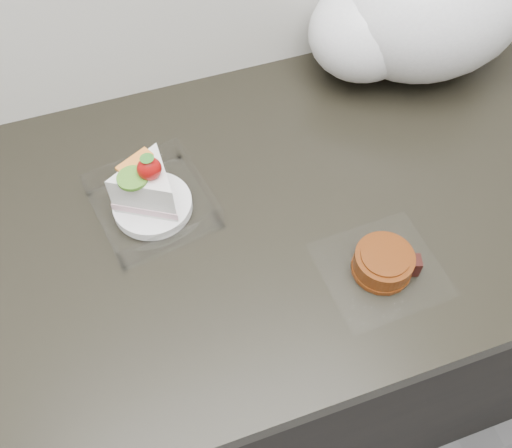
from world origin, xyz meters
TOP-DOWN VIEW (x-y plane):
  - counter at (0.00, 1.69)m, footprint 2.04×0.64m
  - cake_tray at (-0.07, 1.74)m, footprint 0.19×0.19m
  - mooncake_wrap at (0.21, 1.52)m, footprint 0.17×0.16m
  - plastic_bag at (0.45, 1.91)m, footprint 0.43×0.33m

SIDE VIEW (x-z plane):
  - counter at x=0.00m, z-range 0.00..0.90m
  - mooncake_wrap at x=0.21m, z-range 0.90..0.94m
  - cake_tray at x=-0.07m, z-range 0.87..1.00m
  - plastic_bag at x=0.45m, z-range 0.87..1.19m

